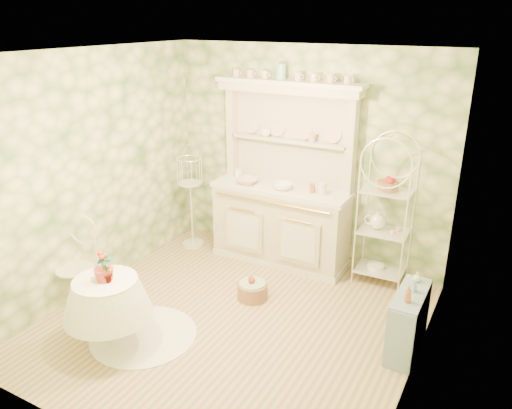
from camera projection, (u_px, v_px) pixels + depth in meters
The scene contains 22 objects.
floor at pixel (233, 322), 5.21m from camera, with size 3.60×3.60×0.00m, color tan.
ceiling at pixel (228, 53), 4.25m from camera, with size 3.60×3.60×0.00m, color white.
wall_left at pixel (93, 174), 5.54m from camera, with size 3.60×3.60×0.00m, color beige.
wall_right at pixel (426, 240), 3.92m from camera, with size 3.60×3.60×0.00m, color beige.
wall_back at pixel (306, 157), 6.21m from camera, with size 3.60×3.60×0.00m, color beige.
wall_front at pixel (87, 286), 3.26m from camera, with size 3.60×3.60×0.00m, color beige.
kitchen_dresser at pixel (282, 176), 6.14m from camera, with size 1.87×0.61×2.29m, color beige.
bakers_rack at pixel (386, 211), 5.70m from camera, with size 0.57×0.40×1.82m, color white.
side_shelf at pixel (408, 323), 4.69m from camera, with size 0.25×0.67×0.58m, color #829BBB.
round_table at pixel (109, 316), 4.74m from camera, with size 0.60×0.60×0.66m, color white.
cafe_chair at pixel (74, 265), 5.34m from camera, with size 0.46×0.46×1.00m, color white.
birdcage_stand at pixel (191, 194), 6.69m from camera, with size 0.36×0.36×1.52m, color white.
floor_basket at pixel (252, 289), 5.61m from camera, with size 0.37×0.37×0.24m, color #9C6F50.
lace_rug at pixel (144, 335), 4.99m from camera, with size 1.06×1.06×0.01m, color white.
bowl_floral at pixel (248, 183), 6.30m from camera, with size 0.27×0.27×0.07m, color white.
bowl_white at pixel (282, 189), 6.09m from camera, with size 0.25×0.25×0.08m, color white.
cup_left at pixel (266, 134), 6.24m from camera, with size 0.13×0.13×0.10m, color white.
cup_right at pixel (312, 140), 5.96m from camera, with size 0.11×0.11×0.11m, color white.
potted_geranium at pixel (106, 269), 4.52m from camera, with size 0.15×0.10×0.29m, color #3F7238.
bottle_amber at pixel (408, 295), 4.41m from camera, with size 0.06×0.06×0.16m, color #AC5733.
bottle_blue at pixel (413, 288), 4.59m from camera, with size 0.05×0.05×0.11m, color #7BB0CD.
bottle_glass at pixel (417, 278), 4.77m from camera, with size 0.08×0.08×0.10m, color silver.
Camera 1 is at (2.34, -3.77, 3.00)m, focal length 35.00 mm.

